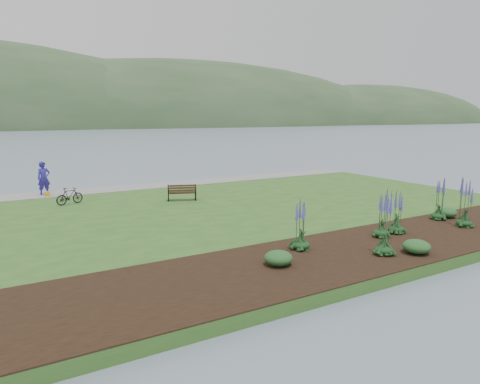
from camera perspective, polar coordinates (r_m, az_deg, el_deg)
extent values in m
plane|color=slate|center=(22.13, -8.32, -2.95)|extent=(600.00, 600.00, 0.00)
cube|color=#2F5A20|center=(20.28, -6.24, -3.53)|extent=(34.00, 20.00, 0.40)
cube|color=gray|center=(28.47, -13.48, 0.65)|extent=(34.00, 2.20, 0.03)
cube|color=black|center=(15.63, 16.06, -7.21)|extent=(24.00, 4.40, 0.04)
cube|color=black|center=(23.59, -7.75, -0.08)|extent=(1.60, 1.02, 0.05)
cube|color=black|center=(23.26, -7.74, 0.48)|extent=(1.46, 0.66, 0.47)
cube|color=black|center=(23.62, -9.51, -0.65)|extent=(0.23, 0.51, 0.41)
cube|color=black|center=(23.66, -5.95, -0.54)|extent=(0.23, 0.51, 0.41)
imported|color=#2C219A|center=(27.21, -24.73, 2.00)|extent=(0.95, 0.75, 2.32)
imported|color=black|center=(24.01, -21.78, -0.50)|extent=(0.90, 1.52, 0.88)
cube|color=orange|center=(26.74, -24.29, -0.29)|extent=(0.27, 0.32, 0.29)
ellipsoid|color=#123316|center=(15.07, 18.66, -7.30)|extent=(0.62, 0.62, 0.31)
cone|color=#424299|center=(14.78, 18.91, -3.07)|extent=(0.32, 0.32, 1.98)
ellipsoid|color=#123316|center=(17.12, 18.34, -5.21)|extent=(0.62, 0.62, 0.31)
cone|color=#424299|center=(16.89, 18.53, -1.97)|extent=(0.32, 0.32, 1.67)
ellipsoid|color=#123316|center=(20.04, 27.73, -3.67)|extent=(0.62, 0.62, 0.31)
cone|color=#424299|center=(19.83, 27.98, -0.66)|extent=(0.40, 0.40, 1.84)
ellipsoid|color=#123316|center=(20.90, 24.93, -2.92)|extent=(0.62, 0.62, 0.31)
cone|color=#424299|center=(20.69, 25.16, 0.11)|extent=(0.36, 0.36, 1.94)
ellipsoid|color=#123316|center=(14.96, 8.12, -6.99)|extent=(0.62, 0.62, 0.31)
cone|color=#424299|center=(14.69, 8.21, -3.21)|extent=(0.36, 0.36, 1.72)
ellipsoid|color=#123316|center=(17.90, 20.09, -4.65)|extent=(0.62, 0.62, 0.31)
cone|color=#424299|center=(17.70, 20.27, -1.82)|extent=(0.32, 0.32, 1.50)
ellipsoid|color=#1E4C21|center=(13.35, 5.15, -8.75)|extent=(0.89, 0.89, 0.44)
ellipsoid|color=#1E4C21|center=(15.55, 22.48, -6.73)|extent=(0.91, 0.91, 0.46)
ellipsoid|color=#1E4C21|center=(21.48, 25.84, -2.48)|extent=(0.87, 0.87, 0.44)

